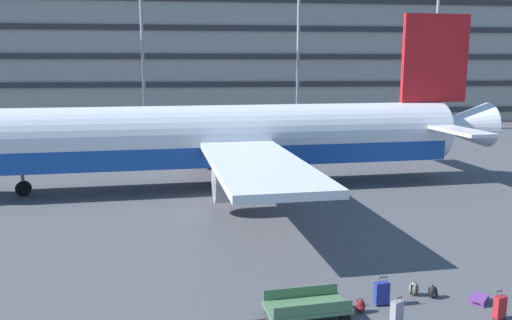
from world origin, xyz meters
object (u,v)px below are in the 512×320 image
baggage_cart (307,307)px  suitcase_teal (479,299)px  suitcase_laid_flat (397,313)px  airliner (223,139)px  backpack_red (433,292)px  backpack_orange (361,306)px  backpack_large (414,289)px  suitcase_upright (500,307)px  suitcase_purple (382,293)px

baggage_cart → suitcase_teal: bearing=5.2°
suitcase_laid_flat → baggage_cart: 2.72m
airliner → suitcase_teal: (7.68, -17.70, -3.07)m
airliner → backpack_red: bearing=-69.9°
suitcase_laid_flat → suitcase_teal: 3.64m
backpack_red → backpack_orange: bearing=-165.2°
suitcase_laid_flat → backpack_orange: suitcase_laid_flat is taller
airliner → suitcase_laid_flat: (4.29, -18.99, -2.73)m
suitcase_laid_flat → backpack_large: suitcase_laid_flat is taller
suitcase_upright → backpack_orange: 4.27m
backpack_large → suitcase_upright: bearing=-44.9°
airliner → suitcase_upright: size_ratio=40.85×
airliner → backpack_large: size_ratio=70.48×
suitcase_teal → baggage_cart: (-6.00, -0.55, 0.32)m
backpack_orange → backpack_red: backpack_orange is taller
suitcase_laid_flat → backpack_red: (2.00, 1.76, -0.24)m
backpack_large → baggage_cart: baggage_cart is taller
backpack_orange → suitcase_teal: bearing=3.6°
suitcase_purple → backpack_orange: (-0.85, -0.44, -0.21)m
airliner → backpack_orange: bearing=-79.0°
suitcase_purple → baggage_cart: size_ratio=0.30×
backpack_orange → baggage_cart: size_ratio=0.14×
backpack_orange → backpack_red: 2.89m
backpack_red → airliner: bearing=110.1°
suitcase_purple → backpack_orange: bearing=-152.9°
suitcase_purple → baggage_cart: bearing=-164.9°
airliner → backpack_red: size_ratio=79.83×
suitcase_purple → suitcase_upright: (3.32, -1.36, -0.02)m
suitcase_purple → backpack_large: 1.50m
suitcase_upright → baggage_cart: suitcase_upright is taller
suitcase_laid_flat → backpack_red: 2.68m
suitcase_laid_flat → backpack_large: (1.43, 2.05, -0.21)m
suitcase_upright → backpack_red: suitcase_upright is taller
suitcase_upright → suitcase_laid_flat: bearing=-178.2°
suitcase_upright → backpack_red: (-1.38, 1.66, -0.20)m
suitcase_laid_flat → backpack_large: 2.51m
suitcase_upright → baggage_cart: size_ratio=0.28×
airliner → suitcase_laid_flat: 19.66m
airliner → suitcase_purple: (4.36, -17.53, -2.76)m
airliner → backpack_large: airliner is taller
backpack_large → baggage_cart: size_ratio=0.16×
suitcase_purple → backpack_red: size_ratio=2.15×
backpack_red → baggage_cart: (-4.62, -1.02, 0.22)m
suitcase_purple → suitcase_upright: bearing=-22.3°
backpack_large → airliner: bearing=108.7°
suitcase_purple → backpack_orange: 0.98m
suitcase_laid_flat → suitcase_purple: bearing=87.5°
backpack_orange → backpack_large: backpack_large is taller
backpack_red → baggage_cart: baggage_cart is taller
suitcase_teal → baggage_cart: baggage_cart is taller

